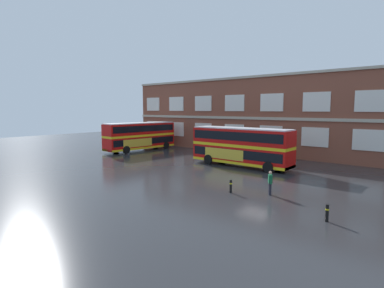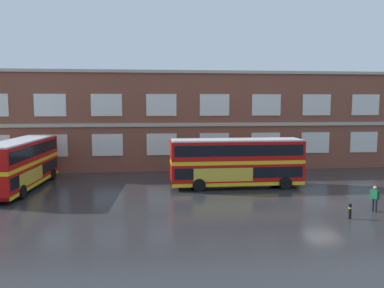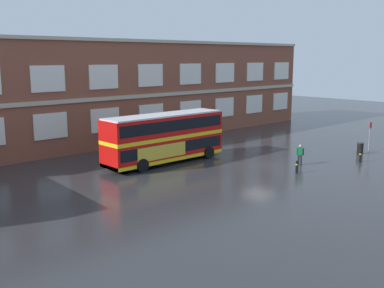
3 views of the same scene
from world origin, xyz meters
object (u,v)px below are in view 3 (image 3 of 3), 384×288
station_litter_bin (360,148)px  safety_bollard_east (297,167)px  safety_bollard_west (360,156)px  waiting_passenger (300,154)px  bus_stand_flag (370,133)px  double_decker_middle (165,137)px

station_litter_bin → safety_bollard_east: size_ratio=1.08×
safety_bollard_west → safety_bollard_east: same height
waiting_passenger → safety_bollard_east: (-2.40, -1.35, -0.44)m
station_litter_bin → safety_bollard_east: bearing=-179.2°
bus_stand_flag → station_litter_bin: bearing=-175.8°
station_litter_bin → safety_bollard_east: station_litter_bin is taller
double_decker_middle → waiting_passenger: size_ratio=6.48×
waiting_passenger → bus_stand_flag: bearing=-6.2°
double_decker_middle → bus_stand_flag: bearing=-28.2°
double_decker_middle → safety_bollard_west: (12.10, -10.96, -1.66)m
bus_stand_flag → station_litter_bin: 2.29m
waiting_passenger → safety_bollard_west: waiting_passenger is taller
double_decker_middle → bus_stand_flag: (17.19, -9.21, -0.51)m
safety_bollard_east → waiting_passenger: bearing=29.4°
safety_bollard_west → double_decker_middle: bearing=137.8°
waiting_passenger → bus_stand_flag: 9.86m
waiting_passenger → safety_bollard_west: bearing=-30.9°
safety_bollard_east → double_decker_middle: bearing=117.8°
double_decker_middle → bus_stand_flag: 19.51m
waiting_passenger → safety_bollard_east: 2.79m
bus_stand_flag → safety_bollard_east: bus_stand_flag is taller
waiting_passenger → station_litter_bin: 7.89m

